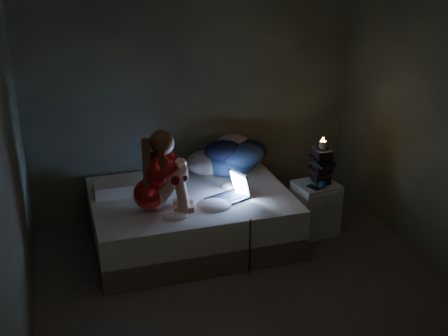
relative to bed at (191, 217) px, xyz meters
name	(u,v)px	position (x,y,z in m)	size (l,w,h in m)	color
floor	(253,298)	(0.27, -1.10, -0.27)	(3.60, 3.80, 0.02)	#46403E
wall_back	(194,95)	(0.27, 0.81, 1.04)	(3.60, 0.02, 2.60)	#393C36
wall_front	(399,294)	(0.27, -3.01, 1.04)	(3.60, 0.02, 2.60)	#393C36
wall_left	(7,183)	(-1.54, -1.10, 1.04)	(0.02, 3.80, 2.60)	#393C36
bed	(191,217)	(0.00, 0.00, 0.00)	(1.92, 1.44, 0.53)	beige
pillow	(116,187)	(-0.70, 0.23, 0.32)	(0.42, 0.30, 0.12)	silver
woman	(149,172)	(-0.43, -0.25, 0.65)	(0.48, 0.31, 0.78)	#760004
laptop	(227,187)	(0.31, -0.24, 0.40)	(0.38, 0.27, 0.27)	black
clothes_pile	(229,154)	(0.53, 0.42, 0.46)	(0.67, 0.53, 0.40)	#152449
nightstand	(315,208)	(1.28, -0.20, 0.01)	(0.41, 0.37, 0.55)	silver
book_stack	(321,167)	(1.32, -0.17, 0.46)	(0.19, 0.25, 0.34)	black
candle	(323,147)	(1.32, -0.17, 0.67)	(0.07, 0.07, 0.08)	beige
phone	(312,187)	(1.19, -0.28, 0.29)	(0.07, 0.14, 0.01)	black
blue_orb	(321,185)	(1.26, -0.31, 0.33)	(0.08, 0.08, 0.08)	navy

